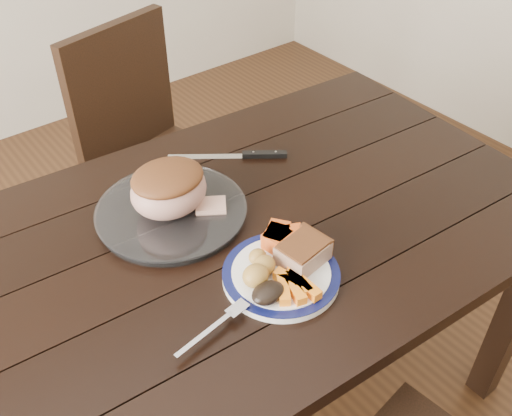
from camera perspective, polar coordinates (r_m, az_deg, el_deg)
ground at (r=1.88m, az=-2.43°, el=-19.75°), size 4.00×4.00×0.00m
dining_table at (r=1.36m, az=-3.19°, el=-5.55°), size 1.66×1.02×0.75m
chair_far at (r=2.03m, az=-10.52°, el=6.13°), size 0.51×0.52×0.93m
dinner_plate at (r=1.19m, az=2.51°, el=-6.73°), size 0.25×0.25×0.02m
plate_rim at (r=1.19m, az=2.52°, el=-6.44°), size 0.25×0.25×0.02m
serving_platter at (r=1.35m, az=-8.43°, el=-0.47°), size 0.34×0.34×0.02m
pork_slice at (r=1.19m, az=4.71°, el=-4.52°), size 0.11×0.09×0.04m
roasted_potatoes at (r=1.16m, az=0.29°, el=-6.09°), size 0.09×0.09×0.05m
carrot_batons at (r=1.15m, az=3.89°, el=-7.61°), size 0.10×0.11×0.02m
pumpkin_wedges at (r=1.23m, az=2.45°, el=-2.94°), size 0.09×0.09×0.04m
dark_mushroom at (r=1.12m, az=1.22°, el=-8.48°), size 0.07×0.05×0.03m
fork at (r=1.10m, az=-3.86°, el=-11.55°), size 0.18×0.04×0.00m
roast_joint at (r=1.31m, az=-8.71°, el=1.76°), size 0.18×0.16×0.12m
cut_slice at (r=1.34m, az=-4.54°, el=0.17°), size 0.09×0.08×0.02m
carving_knife at (r=1.53m, az=-0.62°, el=5.32°), size 0.27×0.21×0.01m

